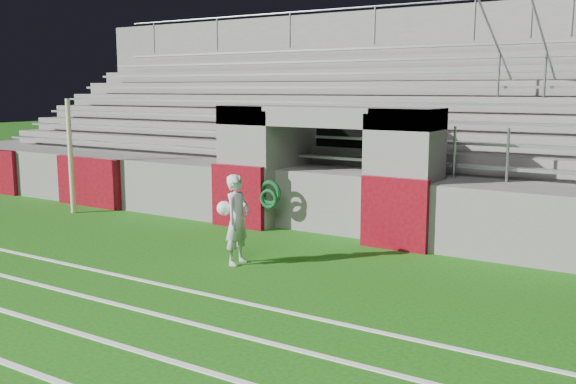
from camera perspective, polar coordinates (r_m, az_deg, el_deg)
The scene contains 5 objects.
ground at distance 10.59m, azimuth -6.18°, elevation -7.12°, with size 90.00×90.00×0.00m, color #17520D.
field_post at distance 16.14m, azimuth -18.77°, elevation 3.01°, with size 0.11×0.11×2.73m, color beige.
stadium_structure at distance 17.19m, azimuth 10.51°, elevation 4.13°, with size 26.00×8.48×5.42m.
goalkeeper_with_ball at distance 10.89m, azimuth -4.57°, elevation -2.42°, with size 0.55×0.59×1.54m.
hose_coil at distance 13.29m, azimuth -1.66°, elevation -0.26°, with size 0.53×0.14×0.60m.
Camera 1 is at (6.35, -7.94, 2.97)m, focal length 40.00 mm.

